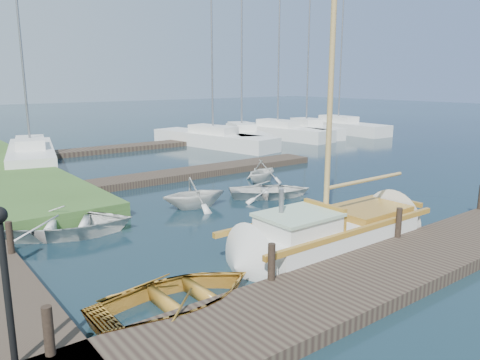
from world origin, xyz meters
TOP-DOWN VIEW (x-y plane):
  - ground at (0.00, 0.00)m, footprint 160.00×160.00m
  - near_dock at (0.00, -6.00)m, footprint 18.00×2.20m
  - far_dock at (2.00, 6.50)m, footprint 14.00×1.60m
  - pontoon at (10.00, 16.00)m, footprint 30.00×1.60m
  - mooring_post_0 at (-7.50, -5.00)m, footprint 0.16×0.16m
  - mooring_post_1 at (-3.00, -5.00)m, footprint 0.16×0.16m
  - mooring_post_2 at (1.50, -5.00)m, footprint 0.16×0.16m
  - mooring_post_4 at (-7.00, 0.00)m, footprint 0.16×0.16m
  - lamp_post at (-8.00, -5.00)m, footprint 0.24×0.24m
  - sailboat at (0.18, -3.93)m, footprint 7.16×2.02m
  - dinghy at (-4.93, -4.43)m, footprint 3.49×2.50m
  - tender_a at (-5.36, 1.60)m, footprint 4.97×4.46m
  - tender_b at (-0.70, 1.72)m, footprint 2.59×2.35m
  - tender_c at (2.45, 1.30)m, footprint 3.82×3.50m
  - tender_d at (3.94, 3.53)m, footprint 2.63×2.47m
  - marina_boat_0 at (-2.97, 14.43)m, footprint 4.14×8.82m
  - marina_boat_3 at (8.44, 14.01)m, footprint 3.95×10.09m
  - marina_boat_4 at (11.18, 14.40)m, footprint 4.90×7.95m
  - marina_boat_5 at (14.91, 14.73)m, footprint 3.39×9.39m
  - marina_boat_6 at (17.51, 14.26)m, footprint 3.61×7.51m
  - marina_boat_7 at (21.66, 14.57)m, footprint 2.66×9.65m

SIDE VIEW (x-z plane):
  - ground at x=0.00m, z-range 0.00..0.00m
  - near_dock at x=0.00m, z-range 0.00..0.30m
  - far_dock at x=2.00m, z-range 0.00..0.30m
  - pontoon at x=10.00m, z-range 0.00..0.30m
  - tender_c at x=2.45m, z-range 0.00..0.65m
  - sailboat at x=0.18m, z-range -4.57..5.26m
  - dinghy at x=-4.93m, z-range 0.00..0.72m
  - tender_a at x=-5.36m, z-range 0.00..0.85m
  - tender_d at x=3.94m, z-range 0.00..1.11m
  - marina_boat_7 at x=21.66m, z-range -5.06..6.19m
  - marina_boat_0 at x=-2.97m, z-range -4.97..6.11m
  - marina_boat_3 at x=8.44m, z-range -5.50..6.64m
  - marina_boat_6 at x=17.51m, z-range -4.74..5.88m
  - marina_boat_5 at x=14.91m, z-range -5.50..6.65m
  - marina_boat_4 at x=11.18m, z-range -5.26..6.42m
  - tender_b at x=-0.70m, z-range 0.00..1.19m
  - mooring_post_0 at x=-7.50m, z-range 0.30..1.10m
  - mooring_post_1 at x=-3.00m, z-range 0.30..1.10m
  - mooring_post_2 at x=1.50m, z-range 0.30..1.10m
  - mooring_post_4 at x=-7.00m, z-range 0.30..1.10m
  - lamp_post at x=-8.00m, z-range 0.65..3.09m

